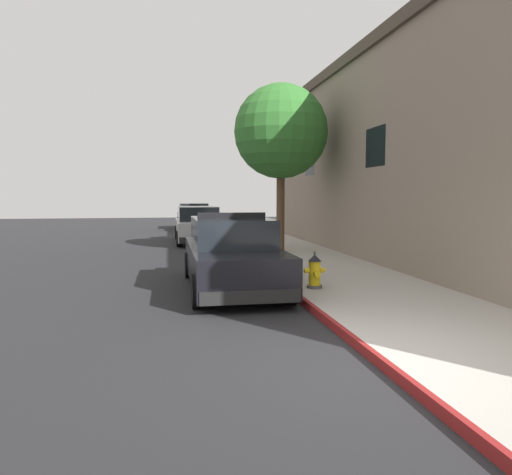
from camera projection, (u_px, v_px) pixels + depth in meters
ground_plane at (106, 266)px, 14.88m from camera, size 31.61×60.00×0.20m
sidewalk_pavement at (296, 256)px, 15.94m from camera, size 3.18×60.00×0.14m
curb_painted_edge at (247, 257)px, 15.65m from camera, size 0.08×60.00×0.14m
storefront_building at (482, 153)px, 14.13m from camera, size 6.87×22.83×6.54m
police_cruiser at (232, 255)px, 10.70m from camera, size 1.94×4.84×1.68m
parked_car_silver_ahead at (198, 225)px, 21.22m from camera, size 1.94×4.84×1.56m
parked_car_dark_far at (194, 217)px, 29.56m from camera, size 1.94×4.84×1.56m
fire_hydrant at (315, 271)px, 10.10m from camera, size 0.44×0.40×0.76m
street_tree at (281, 132)px, 16.52m from camera, size 3.19×3.19×5.67m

